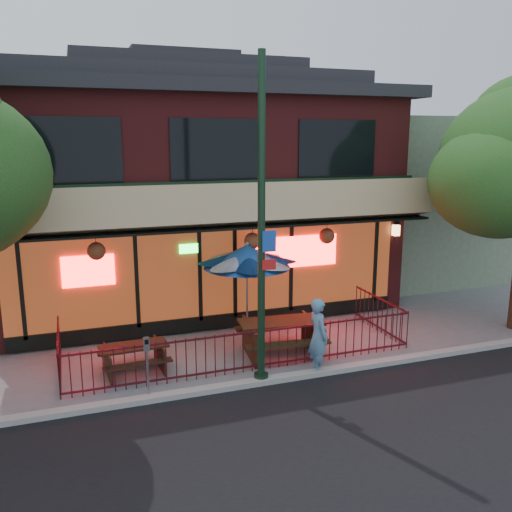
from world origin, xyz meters
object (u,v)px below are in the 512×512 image
Objects in this scene: patio_umbrella at (247,256)px; pedestrian at (318,336)px; picnic_table_right at (281,332)px; parking_meter_near at (147,358)px; street_light at (262,243)px; picnic_table_left at (134,354)px.

patio_umbrella is 1.48× the size of pedestrian.
picnic_table_right is 1.64× the size of parking_meter_near.
pedestrian is (1.40, 0.05, -2.26)m from street_light.
parking_meter_near is (0.10, -1.47, 0.49)m from picnic_table_left.
picnic_table_left is at bearing 150.36° from street_light.
pedestrian is at bearing 0.74° from parking_meter_near.
patio_umbrella is at bearing 105.75° from picnic_table_right.
street_light is 3.94× the size of pedestrian.
parking_meter_near is at bearing -85.93° from picnic_table_left.
picnic_table_left is 0.90× the size of pedestrian.
patio_umbrella is 4.34m from parking_meter_near.
street_light is at bearing -29.64° from picnic_table_left.
picnic_table_right is 3.74m from parking_meter_near.
picnic_table_left is at bearing 67.97° from pedestrian.
street_light is 4.03m from picnic_table_left.
picnic_table_left is 0.61× the size of patio_umbrella.
patio_umbrella is at bearing 41.95° from parking_meter_near.
picnic_table_right is at bearing -2.31° from picnic_table_left.
pedestrian is at bearing 2.17° from street_light.
pedestrian reaches higher than picnic_table_left.
picnic_table_right is at bearing 14.82° from pedestrian.
picnic_table_left is 3.59m from picnic_table_right.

